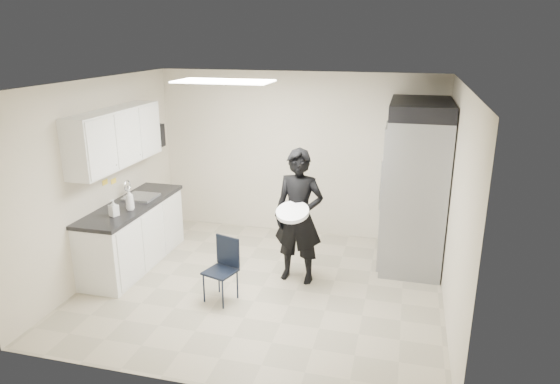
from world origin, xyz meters
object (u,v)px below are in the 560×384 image
(commercial_fridge, at_px, (415,191))
(man_tuxedo, at_px, (299,217))
(folding_chair, at_px, (220,272))
(lower_counter, at_px, (134,236))

(commercial_fridge, height_order, man_tuxedo, commercial_fridge)
(commercial_fridge, height_order, folding_chair, commercial_fridge)
(folding_chair, bearing_deg, man_tuxedo, 62.15)
(lower_counter, xyz_separation_m, commercial_fridge, (3.78, 1.07, 0.62))
(commercial_fridge, bearing_deg, lower_counter, -164.12)
(man_tuxedo, bearing_deg, lower_counter, -171.36)
(commercial_fridge, distance_m, man_tuxedo, 1.73)
(commercial_fridge, bearing_deg, folding_chair, -142.10)
(lower_counter, relative_size, man_tuxedo, 1.07)
(folding_chair, distance_m, man_tuxedo, 1.23)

